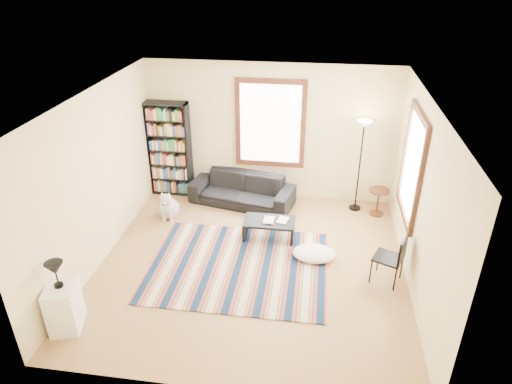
# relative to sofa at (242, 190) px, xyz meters

# --- Properties ---
(floor) EXTENTS (5.00, 5.00, 0.10)m
(floor) POSITION_rel_sofa_xyz_m (0.51, -2.05, -0.36)
(floor) COLOR #9F6949
(floor) RESTS_ON ground
(ceiling) EXTENTS (5.00, 5.00, 0.10)m
(ceiling) POSITION_rel_sofa_xyz_m (0.51, -2.05, 2.54)
(ceiling) COLOR white
(ceiling) RESTS_ON floor
(wall_back) EXTENTS (5.00, 0.10, 2.80)m
(wall_back) POSITION_rel_sofa_xyz_m (0.51, 0.50, 1.09)
(wall_back) COLOR beige
(wall_back) RESTS_ON floor
(wall_front) EXTENTS (5.00, 0.10, 2.80)m
(wall_front) POSITION_rel_sofa_xyz_m (0.51, -4.60, 1.09)
(wall_front) COLOR beige
(wall_front) RESTS_ON floor
(wall_left) EXTENTS (0.10, 5.00, 2.80)m
(wall_left) POSITION_rel_sofa_xyz_m (-2.04, -2.05, 1.09)
(wall_left) COLOR beige
(wall_left) RESTS_ON floor
(wall_right) EXTENTS (0.10, 5.00, 2.80)m
(wall_right) POSITION_rel_sofa_xyz_m (3.06, -2.05, 1.09)
(wall_right) COLOR beige
(wall_right) RESTS_ON floor
(window_back) EXTENTS (1.20, 0.06, 1.60)m
(window_back) POSITION_rel_sofa_xyz_m (0.51, 0.42, 1.29)
(window_back) COLOR white
(window_back) RESTS_ON wall_back
(window_right) EXTENTS (0.06, 1.20, 1.60)m
(window_right) POSITION_rel_sofa_xyz_m (2.98, -1.25, 1.29)
(window_right) COLOR white
(window_right) RESTS_ON wall_right
(rug) EXTENTS (2.90, 2.32, 0.02)m
(rug) POSITION_rel_sofa_xyz_m (0.30, -2.14, -0.30)
(rug) COLOR #0C233F
(rug) RESTS_ON floor
(sofa) EXTENTS (2.22, 1.24, 0.61)m
(sofa) POSITION_rel_sofa_xyz_m (0.00, 0.00, 0.00)
(sofa) COLOR black
(sofa) RESTS_ON floor
(bookshelf) EXTENTS (0.90, 0.30, 2.00)m
(bookshelf) POSITION_rel_sofa_xyz_m (-1.57, 0.27, 0.69)
(bookshelf) COLOR black
(bookshelf) RESTS_ON floor
(coffee_table) EXTENTS (0.95, 0.60, 0.36)m
(coffee_table) POSITION_rel_sofa_xyz_m (0.70, -1.21, -0.13)
(coffee_table) COLOR black
(coffee_table) RESTS_ON floor
(book_a) EXTENTS (0.20, 0.26, 0.02)m
(book_a) POSITION_rel_sofa_xyz_m (0.60, -1.21, 0.07)
(book_a) COLOR beige
(book_a) RESTS_ON coffee_table
(book_b) EXTENTS (0.22, 0.28, 0.02)m
(book_b) POSITION_rel_sofa_xyz_m (0.85, -1.16, 0.06)
(book_b) COLOR beige
(book_b) RESTS_ON coffee_table
(floor_cushion) EXTENTS (0.83, 0.69, 0.18)m
(floor_cushion) POSITION_rel_sofa_xyz_m (1.53, -1.72, -0.21)
(floor_cushion) COLOR silver
(floor_cushion) RESTS_ON floor
(floor_lamp) EXTENTS (0.33, 0.33, 1.86)m
(floor_lamp) POSITION_rel_sofa_xyz_m (2.30, 0.10, 0.62)
(floor_lamp) COLOR black
(floor_lamp) RESTS_ON floor
(side_table) EXTENTS (0.45, 0.45, 0.54)m
(side_table) POSITION_rel_sofa_xyz_m (2.71, -0.06, -0.04)
(side_table) COLOR #442511
(side_table) RESTS_ON floor
(folding_chair) EXTENTS (0.54, 0.53, 0.86)m
(folding_chair) POSITION_rel_sofa_xyz_m (2.66, -2.16, 0.12)
(folding_chair) COLOR black
(folding_chair) RESTS_ON floor
(white_cabinet) EXTENTS (0.50, 0.58, 0.70)m
(white_cabinet) POSITION_rel_sofa_xyz_m (-1.79, -3.82, 0.04)
(white_cabinet) COLOR white
(white_cabinet) RESTS_ON floor
(table_lamp) EXTENTS (0.28, 0.28, 0.38)m
(table_lamp) POSITION_rel_sofa_xyz_m (-1.79, -3.82, 0.58)
(table_lamp) COLOR black
(table_lamp) RESTS_ON white_cabinet
(dog) EXTENTS (0.47, 0.62, 0.60)m
(dog) POSITION_rel_sofa_xyz_m (-1.31, -0.75, -0.01)
(dog) COLOR silver
(dog) RESTS_ON floor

